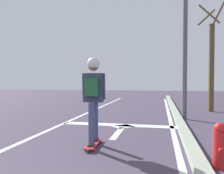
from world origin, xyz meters
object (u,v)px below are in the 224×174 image
skateboard (94,143)px  skater (93,88)px  traffic_signal_mast (158,7)px  roadside_tree (211,62)px  fire_hydrant (220,146)px

skateboard → skater: 1.12m
traffic_signal_mast → roadside_tree: size_ratio=1.26×
skateboard → traffic_signal_mast: (1.22, 3.81, 3.86)m
fire_hydrant → roadside_tree: (1.26, 6.82, 1.78)m
skater → roadside_tree: roadside_tree is taller
skater → fire_hydrant: bearing=-17.6°
traffic_signal_mast → fire_hydrant: (0.99, -4.53, -3.58)m
skater → fire_hydrant: 2.47m
skateboard → roadside_tree: (3.47, 6.10, 2.06)m
skateboard → skater: skater is taller
traffic_signal_mast → roadside_tree: bearing=45.5°
traffic_signal_mast → fire_hydrant: traffic_signal_mast is taller
skater → traffic_signal_mast: (1.22, 3.83, 2.74)m
skateboard → skater: size_ratio=0.51×
fire_hydrant → skateboard: bearing=162.0°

